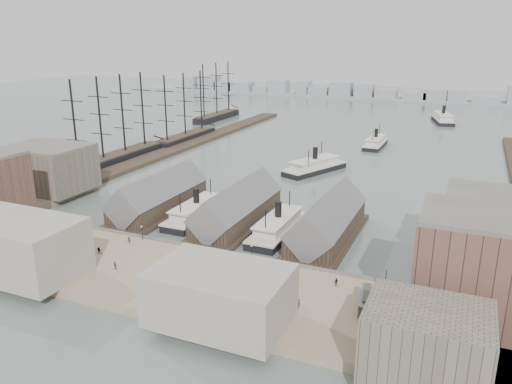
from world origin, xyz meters
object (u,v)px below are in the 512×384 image
at_px(tram, 366,302).
at_px(horse_cart_right, 273,287).
at_px(ferry_docked_west, 197,211).
at_px(horse_cart_center, 95,250).
at_px(horse_cart_left, 25,239).

xyz_separation_m(tram, horse_cart_right, (-18.65, 0.05, -0.91)).
relative_size(ferry_docked_west, horse_cart_center, 5.82).
bearing_deg(horse_cart_center, horse_cart_left, 128.65).
bearing_deg(horse_cart_left, ferry_docked_west, 1.76).
bearing_deg(horse_cart_right, tram, -102.09).
height_order(ferry_docked_west, horse_cart_center, ferry_docked_west).
distance_m(tram, horse_cart_right, 18.67).
height_order(ferry_docked_west, horse_cart_right, ferry_docked_west).
xyz_separation_m(ferry_docked_west, tram, (56.22, -34.80, 1.43)).
relative_size(ferry_docked_west, tram, 2.83).
xyz_separation_m(tram, horse_cart_left, (-84.53, -1.17, -0.94)).
height_order(tram, horse_cart_right, tram).
distance_m(horse_cart_left, horse_cart_right, 65.89).
distance_m(ferry_docked_west, horse_cart_left, 45.77).
bearing_deg(tram, horse_cart_left, 172.97).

